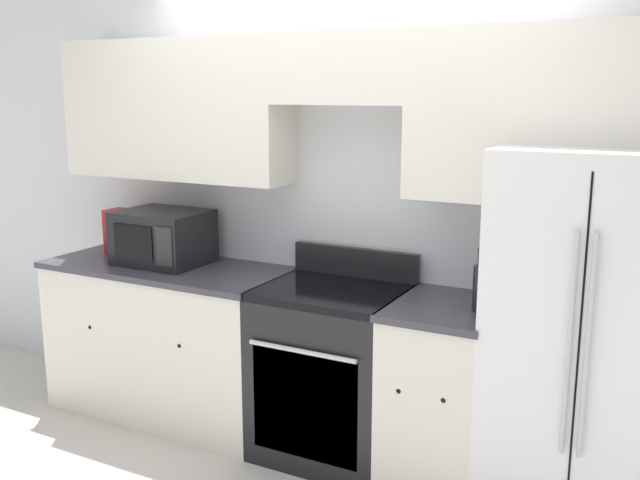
{
  "coord_description": "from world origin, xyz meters",
  "views": [
    {
      "loc": [
        1.68,
        -2.87,
        1.94
      ],
      "look_at": [
        0.0,
        0.31,
        1.18
      ],
      "focal_mm": 40.0,
      "sensor_mm": 36.0,
      "label": 1
    }
  ],
  "objects_px": {
    "oven_range": "(332,371)",
    "bottle": "(479,286)",
    "microwave": "(163,237)",
    "refrigerator": "(589,339)"
  },
  "relations": [
    {
      "from": "microwave",
      "to": "bottle",
      "type": "relative_size",
      "value": 1.68
    },
    {
      "from": "microwave",
      "to": "refrigerator",
      "type": "bearing_deg",
      "value": 0.19
    },
    {
      "from": "oven_range",
      "to": "microwave",
      "type": "xyz_separation_m",
      "value": [
        -1.14,
        0.03,
        0.62
      ]
    },
    {
      "from": "microwave",
      "to": "bottle",
      "type": "bearing_deg",
      "value": -1.67
    },
    {
      "from": "refrigerator",
      "to": "bottle",
      "type": "height_order",
      "value": "refrigerator"
    },
    {
      "from": "bottle",
      "to": "microwave",
      "type": "bearing_deg",
      "value": 178.33
    },
    {
      "from": "bottle",
      "to": "oven_range",
      "type": "bearing_deg",
      "value": 177.94
    },
    {
      "from": "oven_range",
      "to": "microwave",
      "type": "bearing_deg",
      "value": 178.59
    },
    {
      "from": "microwave",
      "to": "bottle",
      "type": "height_order",
      "value": "microwave"
    },
    {
      "from": "oven_range",
      "to": "bottle",
      "type": "bearing_deg",
      "value": -2.06
    }
  ]
}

